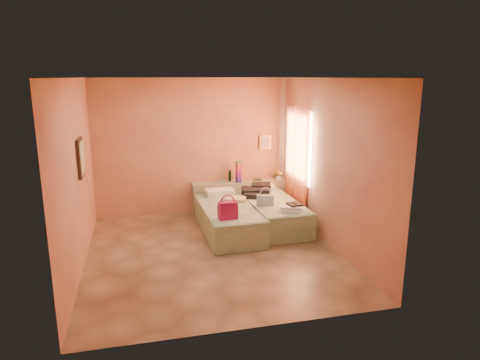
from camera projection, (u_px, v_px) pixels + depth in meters
The scene contains 16 objects.
ground at pixel (213, 253), 7.03m from camera, with size 4.50×4.50×0.00m, color tan.
room_walls at pixel (217, 139), 7.19m from camera, with size 4.02×4.51×2.81m.
headboard_ledge at pixel (240, 196), 9.16m from camera, with size 2.05×0.30×0.65m, color #959F82.
bed_left at pixel (228, 219), 7.89m from camera, with size 0.90×2.00×0.50m, color #ADC9A2.
bed_right at pixel (272, 213), 8.27m from camera, with size 0.90×2.00×0.50m, color #ADC9A2.
water_bottle at pixel (230, 176), 9.06m from camera, with size 0.07×0.07×0.23m, color #123316.
rainbow_box at pixel (239, 172), 8.95m from camera, with size 0.10×0.10×0.45m, color #AA154A.
small_dish at pixel (221, 182), 9.00m from camera, with size 0.12×0.12×0.03m, color #4C8C62.
green_book at pixel (258, 179), 9.19m from camera, with size 0.17×0.13×0.03m, color #24432D.
flower_vase at pixel (279, 174), 9.19m from camera, with size 0.19×0.19×0.24m, color white.
magenta_handbag at pixel (228, 210), 7.13m from camera, with size 0.32×0.18×0.30m, color #AA154A.
khaki_garment at pixel (236, 199), 8.20m from camera, with size 0.39×0.31×0.07m, color tan.
clothes_pile at pixel (257, 190), 8.61m from camera, with size 0.58×0.58×0.17m, color black.
blue_handbag at pixel (265, 200), 7.87m from camera, with size 0.31×0.13×0.20m, color #3B478E.
towel_stack at pixel (292, 209), 7.54m from camera, with size 0.35×0.30×0.10m, color white.
sandal_pair at pixel (294, 204), 7.57m from camera, with size 0.19×0.26×0.03m, color black.
Camera 1 is at (-1.09, -6.47, 2.81)m, focal length 32.00 mm.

